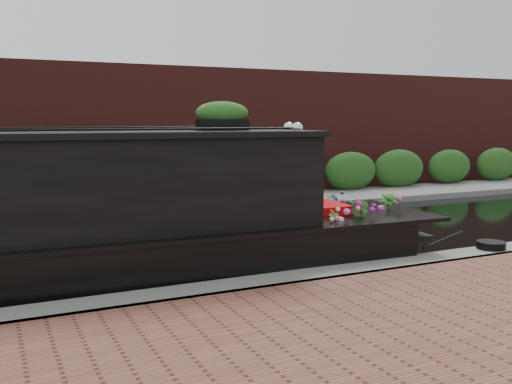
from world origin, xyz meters
name	(u,v)px	position (x,y,z in m)	size (l,w,h in m)	color
ground	(212,246)	(0.00, 0.00, 0.00)	(80.00, 80.00, 0.00)	black
near_bank_coping	(298,293)	(0.00, -3.30, 0.00)	(40.00, 0.60, 0.50)	slate
far_bank_path	(153,213)	(0.00, 4.20, 0.00)	(40.00, 2.40, 0.34)	slate
far_hedge	(144,208)	(0.00, 5.10, 0.00)	(40.00, 1.10, 2.80)	#224D19
far_brick_wall	(127,199)	(0.00, 7.20, 0.00)	(40.00, 1.00, 8.00)	#4E1D1A
narrowboat	(18,235)	(-3.48, -1.78, 0.86)	(12.35, 2.67, 2.90)	black
rope_fender	(399,241)	(3.02, -1.78, 0.16)	(0.33, 0.33, 0.37)	olive
coiled_mooring_rope	(491,245)	(3.74, -3.24, 0.31)	(0.47, 0.47, 0.12)	black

